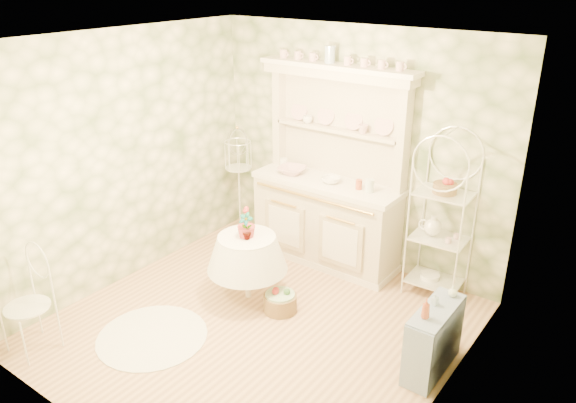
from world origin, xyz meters
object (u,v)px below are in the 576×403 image
Objects in this scene: bakers_rack at (441,218)px; birdcage_stand at (239,180)px; round_table at (247,265)px; side_shelf at (433,341)px; floor_basket at (280,300)px; cafe_chair at (28,312)px; kitchen_dresser at (327,169)px.

bakers_rack is 1.18× the size of birdcage_stand.
round_table is at bearing -46.37° from birdcage_stand.
side_shelf reaches higher than floor_basket.
birdcage_stand is at bearing 161.64° from side_shelf.
round_table is 0.50m from floor_basket.
round_table is 0.51× the size of birdcage_stand.
cafe_chair is (-3.04, -1.89, 0.11)m from side_shelf.
bakers_rack is at bearing 50.24° from cafe_chair.
side_shelf is 3.58m from cafe_chair.
kitchen_dresser is at bearing 79.92° from round_table.
birdcage_stand is 4.10× the size of floor_basket.
floor_basket is at bearing -134.67° from bakers_rack.
kitchen_dresser is 1.34m from birdcage_stand.
bakers_rack is 2.63m from birdcage_stand.
birdcage_stand is 1.98m from floor_basket.
side_shelf is at bearing 31.98° from cafe_chair.
bakers_rack reaches higher than floor_basket.
birdcage_stand is (-1.28, -0.05, -0.39)m from kitchen_dresser.
bakers_rack is at bearing 2.60° from birdcage_stand.
cafe_chair reaches higher than floor_basket.
birdcage_stand reaches higher than round_table.
cafe_chair is 2.35m from floor_basket.
kitchen_dresser is 6.25× the size of floor_basket.
bakers_rack is at bearing 2.78° from kitchen_dresser.
bakers_rack is 1.41m from side_shelf.
side_shelf is (1.82, -1.12, -0.86)m from kitchen_dresser.
kitchen_dresser reaches higher than cafe_chair.
floor_basket is (-1.60, -0.06, -0.17)m from side_shelf.
floor_basket is (1.50, -1.13, -0.63)m from birdcage_stand.
side_shelf is 0.84× the size of cafe_chair.
floor_basket is (0.22, -1.18, -1.03)m from kitchen_dresser.
side_shelf is 2.03m from round_table.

